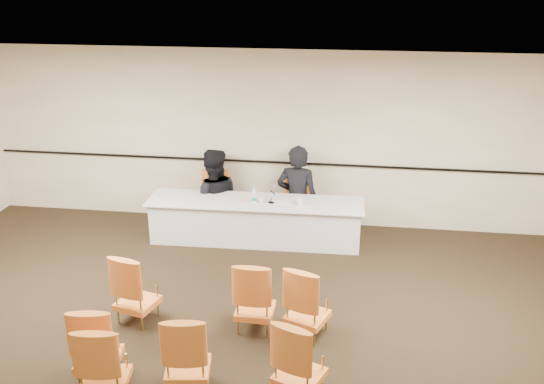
{
  "coord_description": "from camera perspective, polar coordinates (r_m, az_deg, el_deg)",
  "views": [
    {
      "loc": [
        1.39,
        -5.8,
        4.32
      ],
      "look_at": [
        0.21,
        2.6,
        1.08
      ],
      "focal_mm": 40.0,
      "sensor_mm": 36.0,
      "label": 1
    }
  ],
  "objects": [
    {
      "name": "panelist_main",
      "position": [
        10.24,
        2.39,
        -0.84
      ],
      "size": [
        0.76,
        0.55,
        1.95
      ],
      "primitive_type": "imported",
      "rotation": [
        0.0,
        0.0,
        3.02
      ],
      "color": "black",
      "rests_on": "ground"
    },
    {
      "name": "wall_rail",
      "position": [
        10.37,
        -0.11,
        2.84
      ],
      "size": [
        9.8,
        0.04,
        0.03
      ],
      "primitive_type": "cube",
      "color": "black",
      "rests_on": "wall_back"
    },
    {
      "name": "microphone",
      "position": [
        9.63,
        -0.09,
        -0.33
      ],
      "size": [
        0.14,
        0.2,
        0.26
      ],
      "primitive_type": null,
      "rotation": [
        0.0,
        0.0,
        -0.27
      ],
      "color": "black",
      "rests_on": "panel_table"
    },
    {
      "name": "panelist_second",
      "position": [
        10.48,
        -5.55,
        -1.05
      ],
      "size": [
        1.1,
        0.95,
        1.94
      ],
      "primitive_type": "imported",
      "rotation": [
        0.0,
        0.0,
        3.39
      ],
      "color": "black",
      "rests_on": "ground"
    },
    {
      "name": "coffee_cup",
      "position": [
        9.56,
        2.66,
        -0.92
      ],
      "size": [
        0.11,
        0.11,
        0.13
      ],
      "primitive_type": "cylinder",
      "rotation": [
        0.0,
        0.0,
        0.4
      ],
      "color": "white",
      "rests_on": "panel_table"
    },
    {
      "name": "drinking_glass",
      "position": [
        9.68,
        -1.02,
        -0.73
      ],
      "size": [
        0.07,
        0.07,
        0.1
      ],
      "primitive_type": "cylinder",
      "rotation": [
        0.0,
        0.0,
        0.08
      ],
      "color": "silver",
      "rests_on": "panel_table"
    },
    {
      "name": "panelist_second_chair",
      "position": [
        10.46,
        -5.56,
        -0.74
      ],
      "size": [
        0.51,
        0.51,
        0.95
      ],
      "primitive_type": null,
      "rotation": [
        0.0,
        0.0,
        0.02
      ],
      "color": "orange",
      "rests_on": "ground"
    },
    {
      "name": "wall_back",
      "position": [
        10.29,
        -0.08,
        5.03
      ],
      "size": [
        10.0,
        0.04,
        3.0
      ],
      "primitive_type": "cube",
      "color": "beige",
      "rests_on": "ground"
    },
    {
      "name": "aud_chair_back_mid",
      "position": [
        6.65,
        -8.0,
        -14.6
      ],
      "size": [
        0.57,
        0.57,
        0.95
      ],
      "primitive_type": null,
      "rotation": [
        0.0,
        0.0,
        0.15
      ],
      "color": "orange",
      "rests_on": "ground"
    },
    {
      "name": "floor",
      "position": [
        7.36,
        -4.62,
        -15.08
      ],
      "size": [
        10.0,
        10.0,
        0.0
      ],
      "primitive_type": "plane",
      "color": "black",
      "rests_on": "ground"
    },
    {
      "name": "aud_chair_back_left",
      "position": [
        7.0,
        -16.14,
        -13.35
      ],
      "size": [
        0.57,
        0.57,
        0.95
      ],
      "primitive_type": null,
      "rotation": [
        0.0,
        0.0,
        0.14
      ],
      "color": "orange",
      "rests_on": "ground"
    },
    {
      "name": "papers",
      "position": [
        9.69,
        0.79,
        -0.99
      ],
      "size": [
        0.34,
        0.29,
        0.0
      ],
      "primitive_type": "cube",
      "rotation": [
        0.0,
        0.0,
        0.25
      ],
      "color": "white",
      "rests_on": "panel_table"
    },
    {
      "name": "panelist_main_chair",
      "position": [
        10.26,
        2.39,
        -1.08
      ],
      "size": [
        0.51,
        0.51,
        0.95
      ],
      "primitive_type": null,
      "rotation": [
        0.0,
        0.0,
        0.02
      ],
      "color": "orange",
      "rests_on": "ground"
    },
    {
      "name": "aud_chair_front_mid",
      "position": [
        7.57,
        -1.62,
        -9.62
      ],
      "size": [
        0.51,
        0.51,
        0.95
      ],
      "primitive_type": null,
      "rotation": [
        0.0,
        0.0,
        -0.02
      ],
      "color": "orange",
      "rests_on": "ground"
    },
    {
      "name": "aud_chair_extra",
      "position": [
        6.67,
        -15.57,
        -15.15
      ],
      "size": [
        0.55,
        0.55,
        0.95
      ],
      "primitive_type": null,
      "rotation": [
        0.0,
        0.0,
        0.11
      ],
      "color": "orange",
      "rests_on": "ground"
    },
    {
      "name": "water_bottle",
      "position": [
        9.65,
        -1.69,
        -0.32
      ],
      "size": [
        0.1,
        0.1,
        0.25
      ],
      "primitive_type": null,
      "rotation": [
        0.0,
        0.0,
        -0.31
      ],
      "color": "#177683",
      "rests_on": "panel_table"
    },
    {
      "name": "ceiling",
      "position": [
        6.1,
        -5.43,
        8.35
      ],
      "size": [
        10.0,
        10.0,
        0.0
      ],
      "primitive_type": "plane",
      "rotation": [
        3.14,
        0.0,
        0.0
      ],
      "color": "silver",
      "rests_on": "ground"
    },
    {
      "name": "panel_table",
      "position": [
        9.89,
        -1.57,
        -2.75
      ],
      "size": [
        3.51,
        0.89,
        0.7
      ],
      "primitive_type": null,
      "rotation": [
        0.0,
        0.0,
        0.02
      ],
      "color": "white",
      "rests_on": "ground"
    },
    {
      "name": "aud_chair_front_right",
      "position": [
        7.45,
        3.37,
        -10.16
      ],
      "size": [
        0.64,
        0.64,
        0.95
      ],
      "primitive_type": null,
      "rotation": [
        0.0,
        0.0,
        -0.36
      ],
      "color": "orange",
      "rests_on": "ground"
    },
    {
      "name": "aud_chair_front_left",
      "position": [
        7.91,
        -12.67,
        -8.73
      ],
      "size": [
        0.61,
        0.61,
        0.95
      ],
      "primitive_type": null,
      "rotation": [
        0.0,
        0.0,
        -0.26
      ],
      "color": "orange",
      "rests_on": "ground"
    },
    {
      "name": "aud_chair_back_right",
      "position": [
        6.51,
        2.63,
        -15.32
      ],
      "size": [
        0.65,
        0.65,
        0.95
      ],
      "primitive_type": null,
      "rotation": [
        0.0,
        0.0,
        -0.38
      ],
      "color": "orange",
      "rests_on": "ground"
    }
  ]
}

